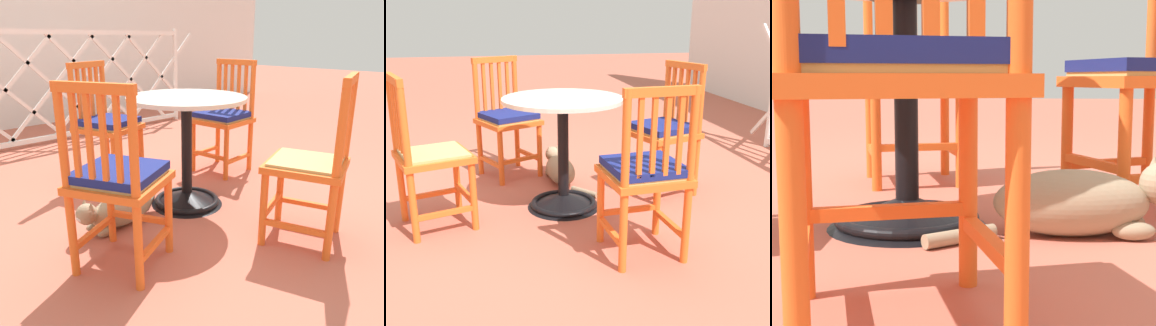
# 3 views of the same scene
# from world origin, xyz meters

# --- Properties ---
(ground_plane) EXTENTS (24.00, 24.00, 0.00)m
(ground_plane) POSITION_xyz_m (0.00, 0.00, 0.00)
(ground_plane) COLOR #BC604C
(cafe_table) EXTENTS (0.76, 0.76, 0.73)m
(cafe_table) POSITION_xyz_m (0.08, 0.01, 0.28)
(cafe_table) COLOR black
(cafe_table) RESTS_ON ground_plane
(orange_chair_facing_out) EXTENTS (0.51, 0.51, 0.91)m
(orange_chair_facing_out) POSITION_xyz_m (0.22, -0.81, 0.43)
(orange_chair_facing_out) COLOR orange
(orange_chair_facing_out) RESTS_ON ground_plane
(orange_chair_by_planter) EXTENTS (0.51, 0.51, 0.91)m
(orange_chair_by_planter) POSITION_xyz_m (-0.05, 0.75, 0.45)
(orange_chair_by_planter) COLOR orange
(orange_chair_by_planter) RESTS_ON ground_plane
(orange_chair_near_fence) EXTENTS (0.54, 0.54, 0.91)m
(orange_chair_near_fence) POSITION_xyz_m (-0.66, -0.31, 0.45)
(orange_chair_near_fence) COLOR orange
(orange_chair_near_fence) RESTS_ON ground_plane
(tabby_cat) EXTENTS (0.71, 0.32, 0.23)m
(tabby_cat) POSITION_xyz_m (-0.44, 0.06, 0.10)
(tabby_cat) COLOR #9E896B
(tabby_cat) RESTS_ON ground_plane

